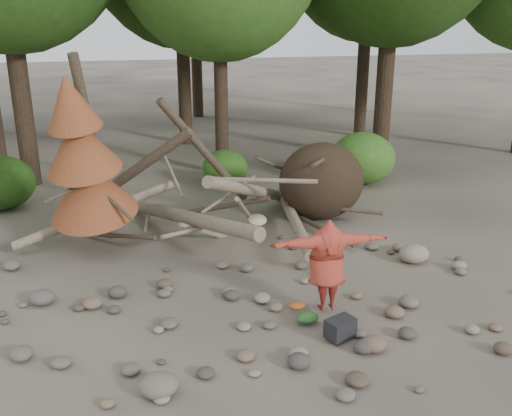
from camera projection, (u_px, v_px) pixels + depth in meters
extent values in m
plane|color=#514C44|center=(269.00, 308.00, 10.32)|extent=(120.00, 120.00, 0.00)
ellipsoid|color=#332619|center=(321.00, 181.00, 14.56)|extent=(2.20, 1.87, 1.98)
cylinder|color=gray|center=(185.00, 217.00, 13.29)|extent=(2.61, 5.11, 1.08)
cylinder|color=gray|center=(254.00, 191.00, 14.07)|extent=(3.18, 3.71, 1.90)
cylinder|color=brown|center=(128.00, 175.00, 13.56)|extent=(3.08, 1.91, 2.49)
cylinder|color=gray|center=(293.00, 218.00, 13.80)|extent=(1.13, 4.98, 0.43)
cylinder|color=brown|center=(205.00, 152.00, 14.06)|extent=(2.39, 1.03, 2.89)
cylinder|color=gray|center=(96.00, 214.00, 13.04)|extent=(3.71, 0.86, 1.20)
cylinder|color=#4C3F30|center=(120.00, 236.00, 12.83)|extent=(1.52, 1.70, 0.49)
cylinder|color=gray|center=(229.00, 194.00, 14.14)|extent=(1.57, 0.85, 0.69)
cylinder|color=#4C3F30|center=(285.00, 169.00, 14.85)|extent=(1.92, 1.25, 1.10)
cylinder|color=gray|center=(172.00, 173.00, 13.40)|extent=(0.37, 1.42, 0.85)
cylinder|color=#4C3F30|center=(321.00, 228.00, 13.73)|extent=(0.79, 2.54, 0.12)
cylinder|color=gray|center=(198.00, 229.00, 12.82)|extent=(1.78, 1.11, 0.29)
cylinder|color=#4C3F30|center=(94.00, 152.00, 12.40)|extent=(0.67, 1.13, 4.35)
cone|color=brown|center=(90.00, 187.00, 12.30)|extent=(2.06, 2.13, 1.86)
cone|color=brown|center=(80.00, 144.00, 11.76)|extent=(1.71, 1.78, 1.65)
cone|color=brown|center=(70.00, 101.00, 11.28)|extent=(1.23, 1.30, 1.41)
cylinder|color=#38281C|center=(13.00, 34.00, 16.38)|extent=(0.56, 0.56, 8.96)
cylinder|color=#38281C|center=(221.00, 63.00, 17.83)|extent=(0.44, 0.44, 7.14)
cylinder|color=#38281C|center=(389.00, 24.00, 19.44)|extent=(0.60, 0.60, 9.45)
cylinder|color=#38281C|center=(182.00, 35.00, 22.06)|extent=(0.52, 0.52, 8.54)
cylinder|color=#38281C|center=(365.00, 39.00, 23.56)|extent=(0.50, 0.50, 8.12)
cylinder|color=#38281C|center=(195.00, 28.00, 28.16)|extent=(0.54, 0.54, 8.75)
cylinder|color=#38281C|center=(367.00, 36.00, 30.00)|extent=(0.46, 0.46, 7.84)
ellipsoid|color=#274F15|center=(1.00, 183.00, 15.37)|extent=(1.80, 1.80, 1.44)
ellipsoid|color=#33651D|center=(225.00, 168.00, 17.47)|extent=(1.40, 1.40, 1.12)
ellipsoid|color=#3F7725|center=(363.00, 158.00, 17.67)|extent=(2.00, 2.00, 1.60)
imported|color=#AD3527|center=(327.00, 265.00, 9.88)|extent=(2.10, 0.72, 1.68)
cylinder|color=tan|center=(258.00, 220.00, 9.39)|extent=(0.40, 0.38, 0.14)
cube|color=black|center=(340.00, 331.00, 9.26)|extent=(0.55, 0.47, 0.31)
ellipsoid|color=#2A5E25|center=(307.00, 320.00, 9.76)|extent=(0.40, 0.33, 0.15)
ellipsoid|color=#A94F1C|center=(297.00, 308.00, 10.20)|extent=(0.29, 0.24, 0.10)
ellipsoid|color=#6B6659|center=(159.00, 385.00, 7.90)|extent=(0.55, 0.49, 0.33)
ellipsoid|color=brown|center=(374.00, 344.00, 8.96)|extent=(0.42, 0.38, 0.25)
ellipsoid|color=gray|center=(414.00, 254.00, 12.15)|extent=(0.65, 0.58, 0.39)
ellipsoid|color=#5C544E|center=(42.00, 297.00, 10.40)|extent=(0.47, 0.42, 0.28)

